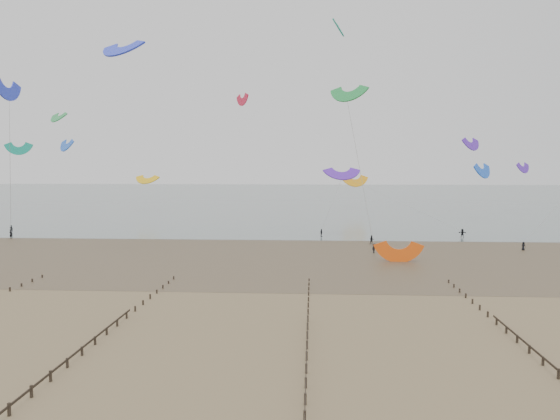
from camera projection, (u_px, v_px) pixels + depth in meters
The scene contains 7 objects.
ground at pixel (272, 304), 59.71m from camera, with size 500.00×500.00×0.00m, color brown.
sea_and_shore at pixel (263, 253), 94.17m from camera, with size 500.00×665.00×0.03m.
groynes at pixel (306, 364), 40.49m from camera, with size 72.16×50.16×1.00m.
kitesurfer_lead at pixel (11, 234), 112.22m from camera, with size 0.69×0.45×1.89m, color black.
kitesurfers at pixel (410, 238), 106.62m from camera, with size 127.61×24.35×1.80m.
grounded_kite at pixel (399, 262), 85.54m from camera, with size 6.41×3.36×4.88m, color #FF5810, non-canonical shape.
kites_airborne at pixel (252, 141), 146.48m from camera, with size 258.83×117.74×41.42m.
Camera 1 is at (4.40, -58.47, 15.32)m, focal length 35.00 mm.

